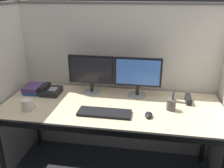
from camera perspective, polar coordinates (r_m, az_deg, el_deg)
cubicle_partition_rear at (r=2.51m, az=1.47°, el=0.47°), size 2.21×0.06×1.57m
desk at (r=2.13m, az=-0.27°, el=-6.35°), size 1.90×0.80×0.74m
monitor_left at (r=2.31m, az=-4.87°, el=2.91°), size 0.43×0.17×0.37m
monitor_right at (r=2.24m, az=6.05°, el=2.28°), size 0.43×0.17×0.37m
keyboard_main at (r=1.98m, az=-1.77°, el=-6.71°), size 0.43×0.15×0.02m
computer_mouse at (r=1.96m, az=8.54°, el=-7.11°), size 0.06×0.10×0.04m
pen_cup at (r=2.09m, az=13.64°, el=-4.64°), size 0.08×0.08×0.17m
book_stack at (r=2.50m, az=-17.76°, el=-1.06°), size 0.16×0.21×0.07m
coffee_mug at (r=2.14m, az=-19.28°, el=-4.67°), size 0.13×0.08×0.09m
red_stapler at (r=2.27m, az=17.35°, el=-3.43°), size 0.04×0.15×0.06m
desk_phone at (r=2.41m, az=-14.12°, el=-1.52°), size 0.17×0.19×0.09m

